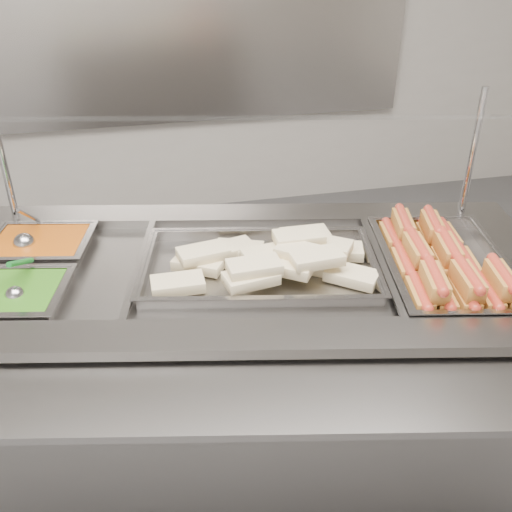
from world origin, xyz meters
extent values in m
cube|color=#A49F9A|center=(0.00, 2.45, 1.20)|extent=(3.00, 0.04, 1.20)
cube|color=slate|center=(0.04, 0.32, 0.40)|extent=(1.77, 1.02, 0.80)
cube|color=slate|center=(-0.03, 0.01, 0.82)|extent=(1.72, 0.48, 0.03)
cube|color=slate|center=(0.10, 0.64, 0.82)|extent=(1.72, 0.48, 0.03)
cube|color=black|center=(0.04, 0.32, 0.71)|extent=(1.57, 0.82, 0.02)
cube|color=slate|center=(0.42, 0.24, 0.83)|extent=(0.13, 0.52, 0.01)
cube|color=slate|center=(-0.24, 0.38, 0.83)|extent=(0.13, 0.52, 0.01)
cube|color=slate|center=(-0.06, -0.14, 0.78)|extent=(1.67, 0.57, 0.02)
cylinder|color=#B9B8BD|center=(-0.61, 0.76, 1.03)|extent=(0.02, 0.02, 0.41)
cylinder|color=#B9B8BD|center=(0.80, 0.47, 1.03)|extent=(0.02, 0.02, 0.41)
cube|color=silver|center=(0.07, 0.51, 1.18)|extent=(1.54, 0.58, 0.08)
cube|color=#A33609|center=(-0.52, 0.58, 0.79)|extent=(0.29, 0.25, 0.08)
cube|color=#18580D|center=(-0.57, 0.31, 0.79)|extent=(0.29, 0.25, 0.08)
cube|color=#AA5C23|center=(0.45, 0.07, 0.81)|extent=(0.08, 0.15, 0.05)
cylinder|color=#AF331F|center=(0.45, 0.07, 0.83)|extent=(0.06, 0.15, 0.03)
cube|color=#AA5C23|center=(0.49, 0.23, 0.81)|extent=(0.08, 0.15, 0.05)
cylinder|color=#AF331F|center=(0.49, 0.23, 0.83)|extent=(0.06, 0.15, 0.03)
cube|color=#AA5C23|center=(0.52, 0.38, 0.81)|extent=(0.07, 0.15, 0.05)
cylinder|color=#AF331F|center=(0.52, 0.38, 0.83)|extent=(0.06, 0.15, 0.03)
cube|color=#AA5C23|center=(0.51, 0.06, 0.81)|extent=(0.08, 0.15, 0.05)
cylinder|color=#AF331F|center=(0.51, 0.06, 0.83)|extent=(0.06, 0.15, 0.03)
cube|color=#AA5C23|center=(0.54, 0.21, 0.81)|extent=(0.08, 0.15, 0.05)
cylinder|color=#AF331F|center=(0.54, 0.21, 0.83)|extent=(0.06, 0.15, 0.03)
cube|color=#AA5C23|center=(0.58, 0.37, 0.81)|extent=(0.08, 0.15, 0.05)
cylinder|color=#AF331F|center=(0.58, 0.37, 0.83)|extent=(0.06, 0.15, 0.03)
cube|color=#AA5C23|center=(0.57, 0.04, 0.81)|extent=(0.08, 0.15, 0.05)
cylinder|color=#AF331F|center=(0.57, 0.04, 0.83)|extent=(0.06, 0.15, 0.03)
cube|color=#AA5C23|center=(0.60, 0.20, 0.81)|extent=(0.08, 0.15, 0.05)
cylinder|color=#AF331F|center=(0.60, 0.20, 0.83)|extent=(0.06, 0.15, 0.03)
cube|color=#AA5C23|center=(0.63, 0.36, 0.81)|extent=(0.08, 0.15, 0.05)
cylinder|color=#AF331F|center=(0.63, 0.36, 0.83)|extent=(0.06, 0.15, 0.03)
cube|color=#AA5C23|center=(0.62, 0.03, 0.81)|extent=(0.08, 0.15, 0.05)
cylinder|color=#AF331F|center=(0.62, 0.03, 0.83)|extent=(0.06, 0.15, 0.03)
cube|color=#AA5C23|center=(0.66, 0.19, 0.81)|extent=(0.08, 0.15, 0.05)
cylinder|color=#AF331F|center=(0.66, 0.19, 0.83)|extent=(0.06, 0.15, 0.03)
cube|color=#AA5C23|center=(0.69, 0.35, 0.81)|extent=(0.08, 0.15, 0.05)
cylinder|color=#AF331F|center=(0.69, 0.35, 0.83)|extent=(0.06, 0.15, 0.03)
cube|color=#AA5C23|center=(0.68, 0.02, 0.81)|extent=(0.07, 0.14, 0.05)
cylinder|color=#AF331F|center=(0.68, 0.02, 0.83)|extent=(0.06, 0.15, 0.03)
cube|color=#AA5C23|center=(0.48, 0.06, 0.86)|extent=(0.08, 0.15, 0.05)
cylinder|color=#AF331F|center=(0.48, 0.06, 0.88)|extent=(0.07, 0.15, 0.03)
cube|color=#AA5C23|center=(0.52, 0.22, 0.86)|extent=(0.07, 0.14, 0.05)
cylinder|color=#AF331F|center=(0.52, 0.22, 0.88)|extent=(0.06, 0.15, 0.03)
cube|color=#AA5C23|center=(0.55, 0.38, 0.86)|extent=(0.08, 0.15, 0.05)
cylinder|color=#AF331F|center=(0.55, 0.38, 0.88)|extent=(0.07, 0.15, 0.03)
cube|color=#AA5C23|center=(0.57, 0.05, 0.86)|extent=(0.07, 0.14, 0.05)
cylinder|color=#AF331F|center=(0.57, 0.05, 0.88)|extent=(0.06, 0.15, 0.03)
cube|color=#AA5C23|center=(0.60, 0.21, 0.86)|extent=(0.08, 0.15, 0.05)
cylinder|color=#AF331F|center=(0.60, 0.21, 0.88)|extent=(0.06, 0.15, 0.03)
cube|color=#AA5C23|center=(0.63, 0.35, 0.86)|extent=(0.08, 0.15, 0.05)
cylinder|color=#AF331F|center=(0.63, 0.35, 0.88)|extent=(0.07, 0.15, 0.03)
cube|color=#AA5C23|center=(0.65, 0.03, 0.86)|extent=(0.08, 0.15, 0.05)
cylinder|color=#AF331F|center=(0.65, 0.03, 0.88)|extent=(0.06, 0.15, 0.03)
cube|color=#D0B58B|center=(-0.14, 0.26, 0.82)|extent=(0.14, 0.08, 0.03)
cube|color=#D0B58B|center=(0.33, 0.33, 0.82)|extent=(0.15, 0.11, 0.03)
cube|color=#D0B58B|center=(0.32, 0.19, 0.82)|extent=(0.16, 0.15, 0.03)
cube|color=#D0B58B|center=(0.02, 0.41, 0.82)|extent=(0.15, 0.11, 0.03)
cube|color=#D0B58B|center=(-0.07, 0.35, 0.82)|extent=(0.16, 0.14, 0.03)
cube|color=#D0B58B|center=(0.05, 0.41, 0.82)|extent=(0.16, 0.12, 0.03)
cube|color=#D0B58B|center=(0.22, 0.29, 0.82)|extent=(0.16, 0.14, 0.03)
cube|color=#D0B58B|center=(0.22, 0.36, 0.82)|extent=(0.15, 0.10, 0.03)
cube|color=#D0B58B|center=(0.04, 0.20, 0.85)|extent=(0.15, 0.10, 0.03)
cube|color=#D0B58B|center=(0.15, 0.24, 0.85)|extent=(0.16, 0.14, 0.03)
cube|color=#D0B58B|center=(0.11, 0.30, 0.85)|extent=(0.15, 0.10, 0.03)
cube|color=#D0B58B|center=(-0.06, 0.36, 0.85)|extent=(0.15, 0.10, 0.03)
cube|color=#D0B58B|center=(0.25, 0.40, 0.85)|extent=(0.14, 0.08, 0.03)
cube|color=#D0B58B|center=(0.29, 0.31, 0.85)|extent=(0.16, 0.14, 0.03)
cube|color=#D0B58B|center=(0.21, 0.33, 0.88)|extent=(0.14, 0.08, 0.03)
cube|color=#D0B58B|center=(0.05, 0.22, 0.87)|extent=(0.14, 0.09, 0.03)
cube|color=#D0B58B|center=(0.20, 0.26, 0.87)|extent=(0.16, 0.15, 0.03)
cube|color=#D0B58B|center=(0.22, 0.22, 0.87)|extent=(0.14, 0.09, 0.03)
sphere|color=#ACABB0|center=(-0.56, 0.56, 0.83)|extent=(0.06, 0.06, 0.06)
cylinder|color=#ACABB0|center=(-0.54, 0.64, 0.89)|extent=(0.04, 0.14, 0.11)
sphere|color=#ACABB0|center=(-0.55, 0.29, 0.83)|extent=(0.05, 0.05, 0.05)
cylinder|color=#136B25|center=(-0.54, 0.36, 0.88)|extent=(0.04, 0.14, 0.08)
camera|label=1|loc=(-0.23, -1.02, 1.63)|focal=40.00mm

